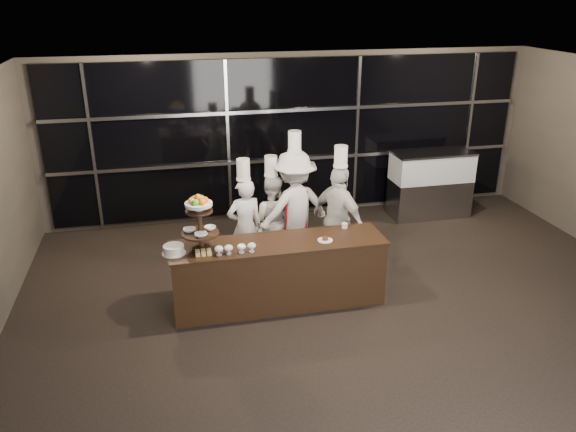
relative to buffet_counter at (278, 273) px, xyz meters
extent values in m
plane|color=black|center=(0.96, -1.75, -0.47)|extent=(10.00, 10.00, 0.00)
plane|color=black|center=(0.96, -1.75, 2.53)|extent=(10.00, 10.00, 0.00)
plane|color=#473F38|center=(0.96, 3.25, 1.03)|extent=(9.00, 0.00, 9.00)
cube|color=black|center=(0.96, 3.19, 1.03)|extent=(8.60, 0.04, 2.80)
cube|color=#A5A5AA|center=(0.96, 3.14, 0.63)|extent=(8.60, 0.06, 0.06)
cube|color=#A5A5AA|center=(0.96, 3.14, 1.53)|extent=(8.60, 0.06, 0.06)
cube|color=#A5A5AA|center=(-2.54, 3.16, 1.03)|extent=(0.05, 0.05, 2.80)
cube|color=#A5A5AA|center=(-0.24, 3.16, 1.03)|extent=(0.05, 0.05, 2.80)
cube|color=#A5A5AA|center=(2.16, 3.16, 1.03)|extent=(0.05, 0.05, 2.80)
cube|color=#A5A5AA|center=(4.46, 3.16, 1.03)|extent=(0.05, 0.05, 2.80)
cube|color=black|center=(0.00, 0.00, -0.02)|extent=(2.80, 0.70, 0.90)
cube|color=black|center=(0.00, 0.00, 0.44)|extent=(2.84, 0.74, 0.03)
cylinder|color=black|center=(-1.00, 0.00, 0.47)|extent=(0.24, 0.24, 0.03)
cylinder|color=black|center=(-1.00, 0.00, 0.80)|extent=(0.06, 0.06, 0.70)
cylinder|color=black|center=(-1.00, 0.00, 0.67)|extent=(0.48, 0.48, 0.02)
cylinder|color=black|center=(-1.00, 0.00, 0.97)|extent=(0.34, 0.34, 0.02)
cylinder|color=white|center=(-1.00, 0.00, 1.02)|extent=(0.10, 0.10, 0.06)
cylinder|color=white|center=(-1.00, 0.00, 1.07)|extent=(0.34, 0.34, 0.04)
sphere|color=orange|center=(-0.92, 0.00, 1.11)|extent=(0.09, 0.09, 0.09)
sphere|color=#61B02D|center=(-0.96, 0.07, 1.11)|extent=(0.09, 0.09, 0.09)
sphere|color=orange|center=(-1.04, 0.07, 1.11)|extent=(0.09, 0.09, 0.09)
sphere|color=yellow|center=(-1.08, 0.00, 1.11)|extent=(0.09, 0.09, 0.09)
sphere|color=#56A82B|center=(-1.04, -0.07, 1.11)|extent=(0.09, 0.09, 0.09)
sphere|color=orange|center=(-0.96, -0.07, 1.11)|extent=(0.09, 0.09, 0.09)
sphere|color=orange|center=(-1.00, 0.00, 1.15)|extent=(0.09, 0.09, 0.09)
imported|color=white|center=(-1.13, 0.06, 0.71)|extent=(0.16, 0.16, 0.04)
imported|color=white|center=(-0.87, 0.06, 0.71)|extent=(0.15, 0.15, 0.05)
imported|color=white|center=(-1.00, -0.12, 0.71)|extent=(0.16, 0.16, 0.04)
cylinder|color=silver|center=(-0.80, -0.22, 0.46)|extent=(0.07, 0.07, 0.01)
cylinder|color=silver|center=(-0.80, -0.22, 0.49)|extent=(0.02, 0.02, 0.05)
ellipsoid|color=silver|center=(-0.80, -0.22, 0.54)|extent=(0.11, 0.11, 0.08)
ellipsoid|color=#1EBD61|center=(-0.80, -0.22, 0.54)|extent=(0.08, 0.08, 0.05)
cylinder|color=silver|center=(-0.68, -0.22, 0.46)|extent=(0.07, 0.07, 0.01)
cylinder|color=silver|center=(-0.68, -0.22, 0.49)|extent=(0.02, 0.02, 0.05)
ellipsoid|color=silver|center=(-0.68, -0.22, 0.54)|extent=(0.11, 0.11, 0.08)
ellipsoid|color=red|center=(-0.68, -0.22, 0.54)|extent=(0.08, 0.08, 0.05)
cylinder|color=silver|center=(-0.52, -0.22, 0.46)|extent=(0.07, 0.07, 0.01)
cylinder|color=silver|center=(-0.52, -0.22, 0.49)|extent=(0.02, 0.02, 0.05)
ellipsoid|color=silver|center=(-0.52, -0.22, 0.54)|extent=(0.11, 0.11, 0.08)
ellipsoid|color=beige|center=(-0.52, -0.22, 0.54)|extent=(0.08, 0.08, 0.05)
cylinder|color=silver|center=(-0.39, -0.22, 0.46)|extent=(0.07, 0.07, 0.01)
cylinder|color=silver|center=(-0.39, -0.22, 0.49)|extent=(0.02, 0.02, 0.05)
ellipsoid|color=silver|center=(-0.39, -0.22, 0.54)|extent=(0.11, 0.11, 0.08)
ellipsoid|color=#523C1B|center=(-0.39, -0.22, 0.54)|extent=(0.08, 0.08, 0.05)
cylinder|color=white|center=(-1.35, -0.05, 0.46)|extent=(0.30, 0.30, 0.01)
cylinder|color=white|center=(-1.35, -0.05, 0.51)|extent=(0.26, 0.26, 0.10)
cube|color=#EDC773|center=(-1.06, -0.20, 0.48)|extent=(0.05, 0.06, 0.05)
cube|color=#EDC773|center=(-0.99, -0.20, 0.48)|extent=(0.06, 0.06, 0.05)
cube|color=#EDC773|center=(-0.92, -0.20, 0.48)|extent=(0.06, 0.06, 0.05)
cube|color=#EDC773|center=(-1.06, -0.13, 0.48)|extent=(0.05, 0.06, 0.05)
cube|color=#EDC773|center=(-0.99, -0.13, 0.48)|extent=(0.06, 0.06, 0.05)
cube|color=#EDC773|center=(-0.92, -0.13, 0.48)|extent=(0.06, 0.06, 0.05)
cylinder|color=white|center=(0.61, -0.10, 0.46)|extent=(0.20, 0.20, 0.01)
cylinder|color=#4C2814|center=(0.61, -0.10, 0.49)|extent=(0.08, 0.08, 0.04)
cylinder|color=white|center=(0.99, 0.25, 0.49)|extent=(0.08, 0.08, 0.07)
cube|color=#A5A5AA|center=(3.44, 2.55, -0.12)|extent=(1.46, 0.63, 0.70)
cube|color=silver|center=(3.44, 2.55, 0.48)|extent=(1.46, 0.63, 0.50)
cube|color=#FFC67F|center=(3.44, 2.55, 0.48)|extent=(1.36, 0.52, 0.40)
cube|color=#A5A5AA|center=(3.44, 2.55, 0.75)|extent=(1.48, 0.65, 0.04)
imported|color=silver|center=(-0.29, 1.01, 0.27)|extent=(0.60, 0.45, 1.48)
cylinder|color=white|center=(-0.29, 1.01, 1.16)|extent=(0.19, 0.19, 0.30)
cylinder|color=white|center=(-0.29, 1.01, 1.02)|extent=(0.21, 0.21, 0.03)
imported|color=silver|center=(0.17, 1.29, 0.24)|extent=(0.83, 0.74, 1.42)
cylinder|color=white|center=(0.17, 1.29, 1.10)|extent=(0.19, 0.19, 0.30)
cylinder|color=white|center=(0.17, 1.29, 0.96)|extent=(0.21, 0.21, 0.03)
imported|color=silver|center=(0.49, 1.14, 0.44)|extent=(1.31, 0.96, 1.81)
cylinder|color=white|center=(0.49, 1.14, 1.49)|extent=(0.19, 0.19, 0.30)
cylinder|color=white|center=(0.49, 1.14, 1.35)|extent=(0.21, 0.21, 0.03)
cube|color=maroon|center=(0.49, 1.02, 0.44)|extent=(0.34, 0.03, 0.68)
imported|color=silver|center=(1.07, 0.76, 0.36)|extent=(0.82, 1.04, 1.66)
cylinder|color=white|center=(1.07, 0.76, 1.34)|extent=(0.19, 0.19, 0.30)
cylinder|color=white|center=(1.07, 0.76, 1.19)|extent=(0.21, 0.21, 0.03)
camera|label=1|loc=(-1.36, -6.54, 3.52)|focal=35.00mm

